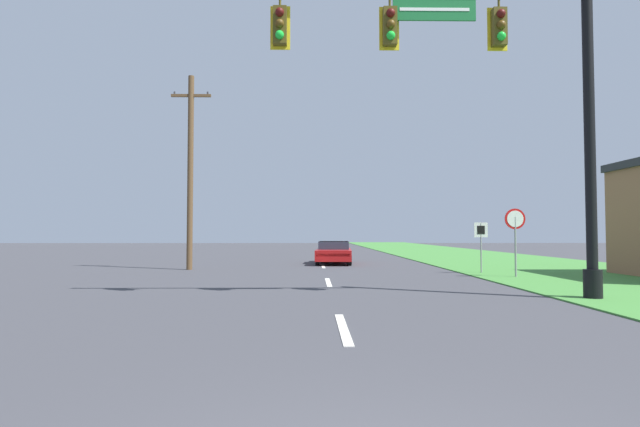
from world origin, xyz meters
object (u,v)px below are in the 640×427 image
stop_sign (515,227)px  route_sign_post (481,236)px  car_ahead (334,252)px  signal_mast (498,86)px  utility_pole_near (190,169)px

stop_sign → route_sign_post: size_ratio=1.23×
car_ahead → route_sign_post: route_sign_post is taller
signal_mast → route_sign_post: size_ratio=4.40×
route_sign_post → utility_pole_near: 12.94m
signal_mast → utility_pole_near: size_ratio=1.02×
car_ahead → utility_pole_near: bearing=-146.5°
signal_mast → stop_sign: bearing=64.6°
signal_mast → utility_pole_near: 14.42m
signal_mast → car_ahead: 15.76m
car_ahead → utility_pole_near: (-6.67, -4.41, 3.94)m
stop_sign → route_sign_post: stop_sign is taller
car_ahead → utility_pole_near: utility_pole_near is taller
utility_pole_near → car_ahead: bearing=33.5°
stop_sign → route_sign_post: 2.04m
signal_mast → car_ahead: size_ratio=1.87×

